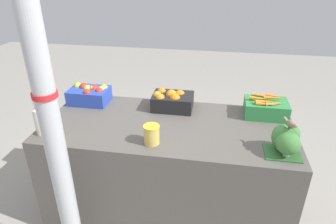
# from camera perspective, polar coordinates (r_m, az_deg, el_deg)

# --- Properties ---
(ground_plane) EXTENTS (10.00, 10.00, 0.00)m
(ground_plane) POSITION_cam_1_polar(r_m,az_deg,el_deg) (2.72, 0.00, -17.53)
(ground_plane) COLOR gray
(market_table) EXTENTS (1.83, 0.84, 0.82)m
(market_table) POSITION_cam_1_polar(r_m,az_deg,el_deg) (2.45, 0.00, -10.69)
(market_table) COLOR #56514C
(market_table) RESTS_ON ground_plane
(support_pole) EXTENTS (0.13, 0.13, 2.36)m
(support_pole) POSITION_cam_1_polar(r_m,az_deg,el_deg) (1.68, -21.74, -0.49)
(support_pole) COLOR #B7BABF
(support_pole) RESTS_ON ground_plane
(apple_crate) EXTENTS (0.32, 0.23, 0.16)m
(apple_crate) POSITION_cam_1_polar(r_m,az_deg,el_deg) (2.61, -14.68, 3.34)
(apple_crate) COLOR #2847B7
(apple_crate) RESTS_ON market_table
(orange_crate) EXTENTS (0.32, 0.23, 0.16)m
(orange_crate) POSITION_cam_1_polar(r_m,az_deg,el_deg) (2.41, 0.69, 2.29)
(orange_crate) COLOR black
(orange_crate) RESTS_ON market_table
(carrot_crate) EXTENTS (0.32, 0.23, 0.16)m
(carrot_crate) POSITION_cam_1_polar(r_m,az_deg,el_deg) (2.43, 18.15, 0.78)
(carrot_crate) COLOR #2D8442
(carrot_crate) RESTS_ON market_table
(broccoli_pile) EXTENTS (0.22, 0.21, 0.19)m
(broccoli_pile) POSITION_cam_1_polar(r_m,az_deg,el_deg) (1.99, 21.69, -5.02)
(broccoli_pile) COLOR #2D602D
(broccoli_pile) RESTS_ON market_table
(juice_bottle_cloudy) EXTENTS (0.07, 0.07, 0.26)m
(juice_bottle_cloudy) POSITION_cam_1_polar(r_m,az_deg,el_deg) (2.23, -23.29, -1.38)
(juice_bottle_cloudy) COLOR beige
(juice_bottle_cloudy) RESTS_ON market_table
(juice_bottle_golden) EXTENTS (0.06, 0.06, 0.25)m
(juice_bottle_golden) POSITION_cam_1_polar(r_m,az_deg,el_deg) (2.17, -20.69, -1.75)
(juice_bottle_golden) COLOR gold
(juice_bottle_golden) RESTS_ON market_table
(pickle_jar) EXTENTS (0.11, 0.11, 0.13)m
(pickle_jar) POSITION_cam_1_polar(r_m,az_deg,el_deg) (1.97, -3.15, -4.30)
(pickle_jar) COLOR #DBBC56
(pickle_jar) RESTS_ON market_table
(sparrow_bird) EXTENTS (0.06, 0.13, 0.05)m
(sparrow_bird) POSITION_cam_1_polar(r_m,az_deg,el_deg) (1.92, 22.45, -2.15)
(sparrow_bird) COLOR #4C3D2D
(sparrow_bird) RESTS_ON broccoli_pile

